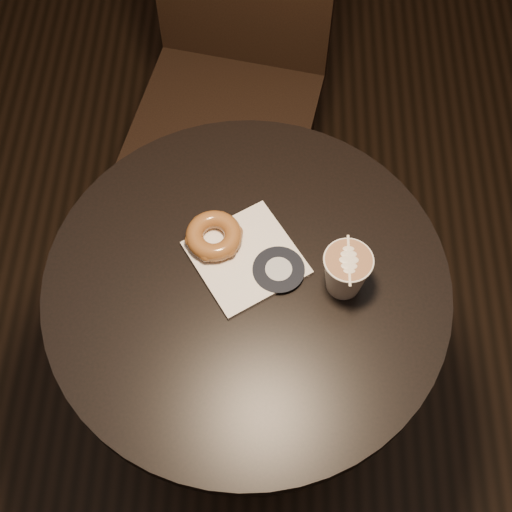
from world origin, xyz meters
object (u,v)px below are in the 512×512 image
cafe_table (248,327)px  latte_cup (346,273)px  pastry_bag (246,258)px  doughnut (214,236)px  chair (234,54)px

cafe_table → latte_cup: bearing=-1.1°
pastry_bag → doughnut: doughnut is taller
cafe_table → pastry_bag: (-0.00, 0.04, 0.20)m
cafe_table → latte_cup: latte_cup is taller
pastry_bag → latte_cup: latte_cup is taller
cafe_table → latte_cup: 0.29m
pastry_bag → doughnut: size_ratio=1.71×
doughnut → latte_cup: bearing=-19.1°
chair → doughnut: 0.63m
doughnut → latte_cup: (0.22, -0.08, 0.02)m
chair → latte_cup: chair is taller
chair → doughnut: (-0.01, -0.60, 0.18)m
cafe_table → doughnut: bearing=128.6°
latte_cup → pastry_bag: bearing=164.6°
cafe_table → doughnut: 0.24m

